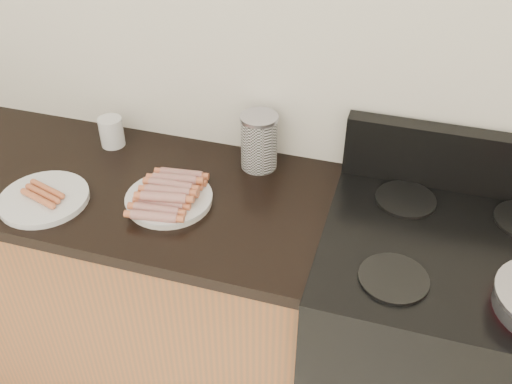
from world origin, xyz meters
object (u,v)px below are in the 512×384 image
(canister, at_px, (259,141))
(mug, at_px, (111,132))
(stove, at_px, (432,353))
(main_plate, at_px, (169,200))
(side_plate, at_px, (44,199))

(canister, relative_size, mug, 1.83)
(stove, distance_m, canister, 0.87)
(main_plate, bearing_deg, stove, 2.08)
(main_plate, bearing_deg, mug, 142.68)
(side_plate, bearing_deg, mug, 82.11)
(mug, bearing_deg, main_plate, -37.32)
(side_plate, relative_size, mug, 2.62)
(canister, bearing_deg, main_plate, -127.48)
(stove, relative_size, side_plate, 3.41)
(stove, height_order, main_plate, main_plate)
(stove, xyz_separation_m, canister, (-0.65, 0.23, 0.54))
(main_plate, bearing_deg, side_plate, -163.91)
(mug, bearing_deg, canister, 2.67)
(main_plate, distance_m, mug, 0.40)
(stove, relative_size, main_plate, 3.53)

